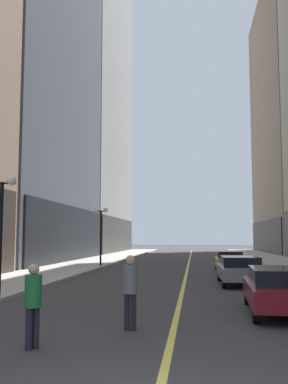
{
  "coord_description": "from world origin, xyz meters",
  "views": [
    {
      "loc": [
        0.52,
        -4.76,
        2.19
      ],
      "look_at": [
        -3.17,
        27.97,
        5.57
      ],
      "focal_mm": 41.71,
      "sensor_mm": 36.0,
      "label": 1
    }
  ],
  "objects_px": {
    "car_maroon": "(279,289)",
    "car_grey": "(239,269)",
    "pedestrian_in_grey_suit": "(130,286)",
    "street_lamp_left_far": "(101,223)",
    "car_yellow": "(229,260)",
    "pedestrian_in_green_parka": "(33,299)",
    "street_lamp_left_near": "(1,208)"
  },
  "relations": [
    {
      "from": "car_maroon",
      "to": "car_grey",
      "type": "bearing_deg",
      "value": 92.64
    },
    {
      "from": "car_maroon",
      "to": "pedestrian_in_grey_suit",
      "type": "distance_m",
      "value": 4.84
    },
    {
      "from": "car_maroon",
      "to": "pedestrian_in_grey_suit",
      "type": "xyz_separation_m",
      "value": [
        -3.97,
        -2.74,
        0.32
      ]
    },
    {
      "from": "street_lamp_left_far",
      "to": "pedestrian_in_grey_suit",
      "type": "bearing_deg",
      "value": -76.21
    },
    {
      "from": "car_grey",
      "to": "street_lamp_left_far",
      "type": "distance_m",
      "value": 14.65
    },
    {
      "from": "car_grey",
      "to": "pedestrian_in_grey_suit",
      "type": "distance_m",
      "value": 11.23
    },
    {
      "from": "car_maroon",
      "to": "pedestrian_in_grey_suit",
      "type": "height_order",
      "value": "pedestrian_in_grey_suit"
    },
    {
      "from": "car_yellow",
      "to": "pedestrian_in_green_parka",
      "type": "relative_size",
      "value": 2.47
    },
    {
      "from": "car_maroon",
      "to": "pedestrian_in_green_parka",
      "type": "xyz_separation_m",
      "value": [
        -5.64,
        -4.75,
        0.25
      ]
    },
    {
      "from": "car_yellow",
      "to": "car_grey",
      "type": "bearing_deg",
      "value": -91.11
    },
    {
      "from": "pedestrian_in_green_parka",
      "to": "street_lamp_left_far",
      "type": "height_order",
      "value": "street_lamp_left_far"
    },
    {
      "from": "car_yellow",
      "to": "street_lamp_left_far",
      "type": "height_order",
      "value": "street_lamp_left_far"
    },
    {
      "from": "car_grey",
      "to": "pedestrian_in_green_parka",
      "type": "distance_m",
      "value": 13.7
    },
    {
      "from": "pedestrian_in_green_parka",
      "to": "pedestrian_in_grey_suit",
      "type": "bearing_deg",
      "value": 50.31
    },
    {
      "from": "car_maroon",
      "to": "car_yellow",
      "type": "relative_size",
      "value": 1.16
    },
    {
      "from": "car_grey",
      "to": "pedestrian_in_grey_suit",
      "type": "xyz_separation_m",
      "value": [
        -3.61,
        -10.63,
        0.31
      ]
    },
    {
      "from": "car_yellow",
      "to": "pedestrian_in_green_parka",
      "type": "height_order",
      "value": "pedestrian_in_green_parka"
    },
    {
      "from": "car_yellow",
      "to": "street_lamp_left_near",
      "type": "relative_size",
      "value": 0.93
    },
    {
      "from": "car_maroon",
      "to": "street_lamp_left_far",
      "type": "relative_size",
      "value": 1.08
    },
    {
      "from": "street_lamp_left_far",
      "to": "pedestrian_in_green_parka",
      "type": "bearing_deg",
      "value": -81.18
    },
    {
      "from": "car_maroon",
      "to": "car_grey",
      "type": "xyz_separation_m",
      "value": [
        -0.36,
        7.89,
        0.0
      ]
    },
    {
      "from": "pedestrian_in_green_parka",
      "to": "street_lamp_left_near",
      "type": "xyz_separation_m",
      "value": [
        -3.71,
        6.64,
        2.29
      ]
    },
    {
      "from": "street_lamp_left_near",
      "to": "street_lamp_left_far",
      "type": "xyz_separation_m",
      "value": [
        0.0,
        17.29,
        0.0
      ]
    },
    {
      "from": "pedestrian_in_grey_suit",
      "to": "street_lamp_left_near",
      "type": "xyz_separation_m",
      "value": [
        -5.38,
        4.63,
        2.22
      ]
    },
    {
      "from": "car_yellow",
      "to": "pedestrian_in_green_parka",
      "type": "bearing_deg",
      "value": -104.58
    },
    {
      "from": "car_grey",
      "to": "pedestrian_in_grey_suit",
      "type": "height_order",
      "value": "pedestrian_in_grey_suit"
    },
    {
      "from": "pedestrian_in_green_parka",
      "to": "street_lamp_left_far",
      "type": "bearing_deg",
      "value": 98.82
    },
    {
      "from": "car_maroon",
      "to": "street_lamp_left_near",
      "type": "bearing_deg",
      "value": 168.57
    },
    {
      "from": "street_lamp_left_near",
      "to": "car_yellow",
      "type": "bearing_deg",
      "value": 57.31
    },
    {
      "from": "car_yellow",
      "to": "street_lamp_left_far",
      "type": "relative_size",
      "value": 0.93
    },
    {
      "from": "car_maroon",
      "to": "car_yellow",
      "type": "height_order",
      "value": "same"
    },
    {
      "from": "car_maroon",
      "to": "pedestrian_in_green_parka",
      "type": "height_order",
      "value": "pedestrian_in_green_parka"
    }
  ]
}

